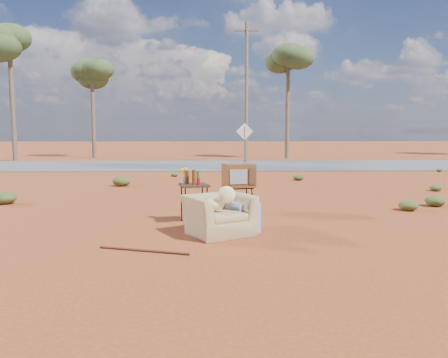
{
  "coord_description": "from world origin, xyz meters",
  "views": [
    {
      "loc": [
        -0.01,
        -7.95,
        1.81
      ],
      "look_at": [
        0.25,
        1.28,
        0.8
      ],
      "focal_mm": 35.0,
      "sensor_mm": 36.0,
      "label": 1
    }
  ],
  "objects": [
    {
      "name": "road_sign",
      "position": [
        1.5,
        12.0,
        1.5
      ],
      "size": [
        0.78,
        0.06,
        2.19
      ],
      "color": "brown",
      "rests_on": "ground"
    },
    {
      "name": "ground",
      "position": [
        0.0,
        0.0,
        0.0
      ],
      "size": [
        140.0,
        140.0,
        0.0
      ],
      "primitive_type": "plane",
      "color": "#92431D",
      "rests_on": "ground"
    },
    {
      "name": "scrub_patch",
      "position": [
        -0.82,
        4.41,
        0.14
      ],
      "size": [
        17.49,
        8.07,
        0.33
      ],
      "color": "#485525",
      "rests_on": "ground"
    },
    {
      "name": "eucalyptus_center",
      "position": [
        5.0,
        21.0,
        6.43
      ],
      "size": [
        3.2,
        3.2,
        7.6
      ],
      "color": "brown",
      "rests_on": "ground"
    },
    {
      "name": "rusty_bar",
      "position": [
        -1.05,
        -1.49,
        0.02
      ],
      "size": [
        1.42,
        0.48,
        0.04
      ],
      "primitive_type": "cylinder",
      "rotation": [
        0.0,
        1.57,
        -0.3
      ],
      "color": "#522A15",
      "rests_on": "ground"
    },
    {
      "name": "armchair",
      "position": [
        0.19,
        -0.35,
        0.44
      ],
      "size": [
        1.4,
        1.31,
        0.94
      ],
      "rotation": [
        0.0,
        0.0,
        0.5
      ],
      "color": "#9C8355",
      "rests_on": "ground"
    },
    {
      "name": "eucalyptus_left",
      "position": [
        -12.0,
        19.0,
        6.92
      ],
      "size": [
        3.2,
        3.2,
        8.1
      ],
      "color": "brown",
      "rests_on": "ground"
    },
    {
      "name": "side_table",
      "position": [
        -0.4,
        0.62,
        0.8
      ],
      "size": [
        0.65,
        0.65,
        1.08
      ],
      "rotation": [
        0.0,
        0.0,
        0.24
      ],
      "color": "#382014",
      "rests_on": "ground"
    },
    {
      "name": "utility_pole_center",
      "position": [
        2.0,
        17.5,
        4.15
      ],
      "size": [
        1.4,
        0.2,
        8.0
      ],
      "color": "brown",
      "rests_on": "ground"
    },
    {
      "name": "eucalyptus_near_left",
      "position": [
        -8.0,
        22.0,
        5.45
      ],
      "size": [
        3.2,
        3.2,
        6.6
      ],
      "color": "brown",
      "rests_on": "ground"
    },
    {
      "name": "tv_unit",
      "position": [
        0.6,
        1.87,
        0.8
      ],
      "size": [
        0.78,
        0.68,
        1.07
      ],
      "rotation": [
        0.0,
        0.0,
        0.25
      ],
      "color": "black",
      "rests_on": "ground"
    },
    {
      "name": "highway",
      "position": [
        0.0,
        15.0,
        0.02
      ],
      "size": [
        140.0,
        7.0,
        0.04
      ],
      "primitive_type": "cube",
      "color": "#565659",
      "rests_on": "ground"
    }
  ]
}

